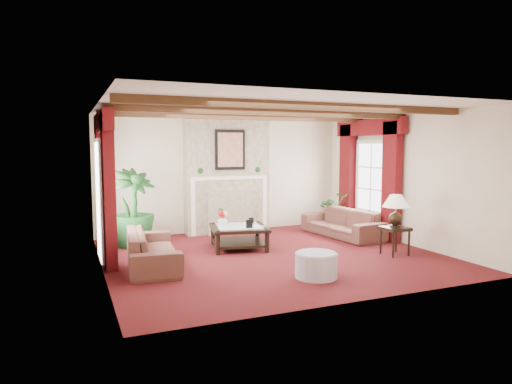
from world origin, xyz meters
name	(u,v)px	position (x,y,z in m)	size (l,w,h in m)	color
floor	(272,255)	(0.00, 0.00, 0.00)	(6.00, 6.00, 0.00)	#420C0B
ceiling	(273,109)	(0.00, 0.00, 2.70)	(6.00, 6.00, 0.00)	white
back_wall	(224,175)	(0.00, 2.75, 1.35)	(6.00, 0.02, 2.70)	beige
left_wall	(101,189)	(-3.00, 0.00, 1.35)	(0.02, 5.50, 2.70)	beige
right_wall	(403,179)	(3.00, 0.00, 1.35)	(0.02, 5.50, 2.70)	beige
ceiling_beams	(273,112)	(0.00, 0.00, 2.64)	(6.00, 3.00, 0.12)	#341C10
fireplace	(227,117)	(0.00, 2.55, 2.70)	(2.00, 0.52, 2.70)	tan
french_door_left	(97,141)	(-2.97, 1.00, 2.13)	(0.10, 1.10, 2.16)	white
french_door_right	(373,142)	(2.97, 1.00, 2.13)	(0.10, 1.10, 2.16)	white
curtains_left	(103,117)	(-2.86, 1.00, 2.55)	(0.20, 2.40, 2.55)	#46090A
curtains_right	(369,123)	(2.86, 1.00, 2.55)	(0.20, 2.40, 2.55)	#46090A
sofa_left	(152,243)	(-2.19, 0.12, 0.40)	(0.80, 2.10, 0.80)	#310D1A
sofa_right	(342,218)	(2.21, 1.04, 0.41)	(0.81, 2.14, 0.82)	#310D1A
potted_palm	(133,225)	(-2.28, 1.79, 0.44)	(1.43, 1.80, 0.89)	black
small_plant	(334,214)	(2.56, 1.92, 0.36)	(0.97, 1.04, 0.72)	black
coffee_table	(239,237)	(-0.36, 0.80, 0.22)	(1.08, 1.08, 0.44)	black
side_table	(395,241)	(2.14, -0.84, 0.26)	(0.45, 0.45, 0.53)	black
ottoman	(316,265)	(0.02, -1.58, 0.19)	(0.65, 0.65, 0.38)	gray
table_lamp	(396,210)	(2.14, -0.84, 0.84)	(0.49, 0.49, 0.62)	black
flower_vase	(222,220)	(-0.62, 1.05, 0.54)	(0.21, 0.22, 0.20)	silver
book	(254,221)	(-0.14, 0.56, 0.57)	(0.19, 0.08, 0.26)	black
photo_frame_a	(249,224)	(-0.26, 0.49, 0.53)	(0.13, 0.02, 0.17)	black
photo_frame_b	(251,221)	(-0.04, 0.96, 0.51)	(0.10, 0.02, 0.13)	black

